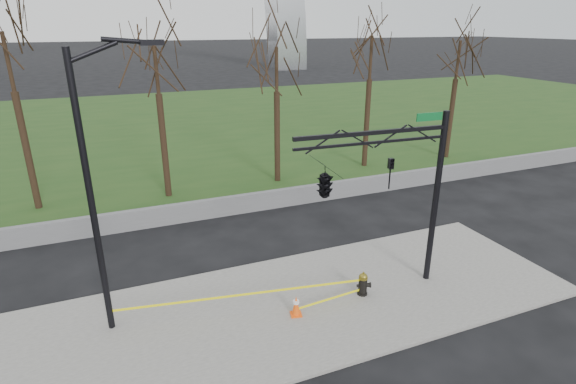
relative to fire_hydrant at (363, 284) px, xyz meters
name	(u,v)px	position (x,y,z in m)	size (l,w,h in m)	color
ground	(304,305)	(-2.00, 0.32, -0.48)	(500.00, 500.00, 0.00)	black
sidewalk	(304,303)	(-2.00, 0.32, -0.43)	(18.00, 6.00, 0.10)	slate
grass_strip	(167,124)	(-2.00, 30.32, -0.45)	(120.00, 40.00, 0.06)	#1F3F17
guardrail	(235,205)	(-2.00, 8.32, -0.03)	(60.00, 0.30, 0.90)	#59595B
tree_row	(159,110)	(-4.57, 12.32, 3.96)	(40.86, 4.00, 8.89)	black
fire_hydrant	(363,284)	(0.00, 0.00, 0.00)	(0.52, 0.36, 0.83)	black
traffic_cone	(296,306)	(-2.49, -0.20, -0.05)	(0.41, 0.41, 0.66)	#FF530D
street_light	(97,179)	(-7.53, 1.36, 4.21)	(2.39, 0.49, 8.21)	black
traffic_signal_mast	(348,179)	(-0.63, 0.22, 3.66)	(5.09, 2.51, 6.00)	black
caution_tape	(265,296)	(-3.25, 0.48, 0.08)	(7.74, 1.54, 0.43)	#F9ED0D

